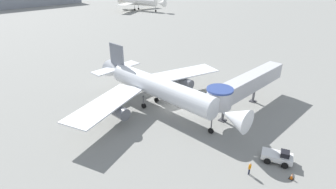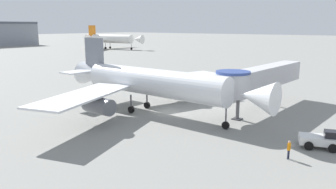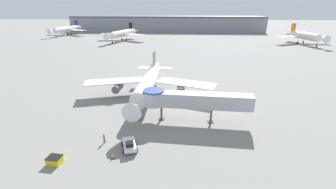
% 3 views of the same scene
% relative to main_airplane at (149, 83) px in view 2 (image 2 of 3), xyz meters
% --- Properties ---
extents(ground_plane, '(800.00, 800.00, 0.00)m').
position_rel_main_airplane_xyz_m(ground_plane, '(1.82, -1.92, -4.11)').
color(ground_plane, gray).
extents(main_airplane, '(33.77, 31.06, 9.73)m').
position_rel_main_airplane_xyz_m(main_airplane, '(0.00, 0.00, 0.00)').
color(main_airplane, silver).
rests_on(main_airplane, ground_plane).
extents(jet_bridge, '(21.02, 4.43, 6.25)m').
position_rel_main_airplane_xyz_m(jet_bridge, '(9.76, -11.10, 0.45)').
color(jet_bridge, '#B7B7BC').
rests_on(jet_bridge, ground_plane).
extents(pushback_tug_white, '(3.10, 4.19, 1.78)m').
position_rel_main_airplane_xyz_m(pushback_tug_white, '(0.14, -21.47, -3.31)').
color(pushback_tug_white, silver).
rests_on(pushback_tug_white, ground_plane).
extents(traffic_cone_starboard_wing, '(0.41, 0.41, 0.68)m').
position_rel_main_airplane_xyz_m(traffic_cone_starboard_wing, '(13.21, -3.11, -3.79)').
color(traffic_cone_starboard_wing, black).
rests_on(traffic_cone_starboard_wing, ground_plane).
extents(ground_crew_marshaller, '(0.35, 0.23, 1.71)m').
position_rel_main_airplane_xyz_m(ground_crew_marshaller, '(-4.50, -19.88, -3.13)').
color(ground_crew_marshaller, '#1E2338').
rests_on(ground_crew_marshaller, ground_plane).
extents(background_jet_orange_tail, '(34.61, 34.19, 11.71)m').
position_rel_main_airplane_xyz_m(background_jet_orange_tail, '(82.50, 96.07, 0.99)').
color(background_jet_orange_tail, white).
rests_on(background_jet_orange_tail, ground_plane).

